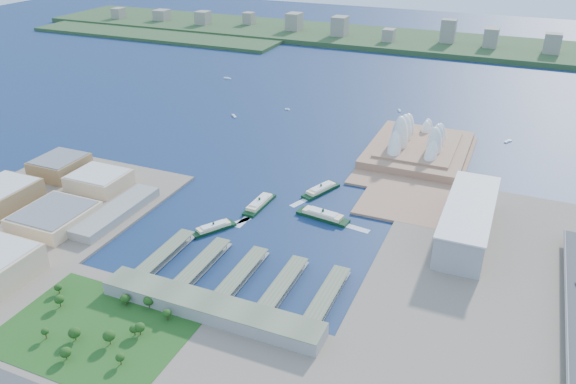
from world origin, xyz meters
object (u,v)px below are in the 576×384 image
at_px(toaster_building, 468,220).
at_px(ferry_b, 321,188).
at_px(opera_house, 420,133).
at_px(ferry_c, 214,226).
at_px(ferry_a, 259,202).
at_px(car_c, 576,284).
at_px(ferry_d, 323,214).

bearing_deg(toaster_building, ferry_b, 167.47).
relative_size(opera_house, ferry_c, 3.66).
relative_size(opera_house, ferry_a, 3.14).
xyz_separation_m(ferry_c, car_c, (349.88, 22.83, 10.93)).
relative_size(ferry_a, car_c, 11.33).
bearing_deg(ferry_c, toaster_building, -127.65).
bearing_deg(ferry_a, ferry_d, 3.86).
height_order(ferry_a, ferry_d, ferry_d).
distance_m(opera_house, ferry_c, 332.03).
xyz_separation_m(ferry_d, car_c, (251.49, -46.87, 9.87)).
bearing_deg(ferry_a, toaster_building, 8.00).
distance_m(ferry_d, car_c, 256.01).
bearing_deg(ferry_b, opera_house, 83.46).
relative_size(ferry_b, car_c, 10.97).
relative_size(ferry_c, ferry_d, 0.81).
height_order(toaster_building, ferry_b, toaster_building).
bearing_deg(car_c, opera_house, -54.47).
height_order(ferry_b, ferry_d, ferry_d).
distance_m(toaster_building, car_c, 121.54).
height_order(ferry_a, ferry_c, ferry_a).
xyz_separation_m(opera_house, ferry_b, (-84.46, -161.21, -26.76)).
height_order(toaster_building, car_c, toaster_building).
bearing_deg(ferry_b, car_c, 0.02).
xyz_separation_m(opera_house, ferry_c, (-158.88, -290.27, -27.35)).
bearing_deg(car_c, toaster_building, -33.73).
bearing_deg(car_c, ferry_b, -21.09).
height_order(opera_house, ferry_d, opera_house).
bearing_deg(ferry_a, opera_house, 60.65).
bearing_deg(ferry_a, ferry_b, 51.62).
bearing_deg(ferry_a, car_c, -5.46).
height_order(toaster_building, ferry_a, toaster_building).
relative_size(opera_house, car_c, 35.59).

